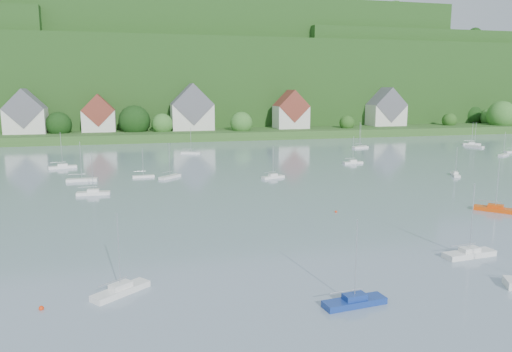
{
  "coord_description": "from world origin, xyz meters",
  "views": [
    {
      "loc": [
        -18.81,
        -6.87,
        18.94
      ],
      "look_at": [
        2.05,
        75.0,
        4.0
      ],
      "focal_mm": 34.74,
      "sensor_mm": 36.0,
      "label": 1
    }
  ],
  "objects_px": {
    "near_sailboat_5": "(495,209)",
    "near_sailboat_6": "(121,290)",
    "near_sailboat_1": "(354,301)",
    "near_sailboat_3": "(469,253)"
  },
  "relations": [
    {
      "from": "near_sailboat_5",
      "to": "near_sailboat_6",
      "type": "distance_m",
      "value": 59.22
    },
    {
      "from": "near_sailboat_1",
      "to": "near_sailboat_3",
      "type": "height_order",
      "value": "near_sailboat_3"
    },
    {
      "from": "near_sailboat_3",
      "to": "near_sailboat_6",
      "type": "bearing_deg",
      "value": 176.09
    },
    {
      "from": "near_sailboat_1",
      "to": "near_sailboat_3",
      "type": "xyz_separation_m",
      "value": [
        18.35,
        8.62,
        0.02
      ]
    },
    {
      "from": "near_sailboat_1",
      "to": "near_sailboat_5",
      "type": "xyz_separation_m",
      "value": [
        36.25,
        25.88,
        0.02
      ]
    },
    {
      "from": "near_sailboat_1",
      "to": "near_sailboat_6",
      "type": "distance_m",
      "value": 21.52
    },
    {
      "from": "near_sailboat_1",
      "to": "near_sailboat_5",
      "type": "bearing_deg",
      "value": 29.22
    },
    {
      "from": "near_sailboat_1",
      "to": "near_sailboat_6",
      "type": "xyz_separation_m",
      "value": [
        -20.1,
        7.69,
        -0.0
      ]
    },
    {
      "from": "near_sailboat_5",
      "to": "near_sailboat_6",
      "type": "height_order",
      "value": "near_sailboat_5"
    },
    {
      "from": "near_sailboat_1",
      "to": "near_sailboat_5",
      "type": "distance_m",
      "value": 44.55
    }
  ]
}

